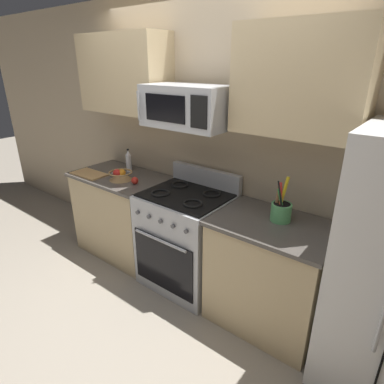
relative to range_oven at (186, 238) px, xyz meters
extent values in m
plane|color=gray|center=(0.00, -0.72, -0.47)|extent=(16.00, 16.00, 0.00)
cube|color=tan|center=(0.00, 0.39, 0.83)|extent=(8.00, 0.10, 2.60)
cube|color=tan|center=(-0.90, 0.00, -0.03)|extent=(0.98, 0.61, 0.88)
cube|color=#4C4742|center=(-0.90, 0.00, 0.42)|extent=(1.02, 0.65, 0.03)
cube|color=#B2B5BA|center=(0.00, 0.00, -0.02)|extent=(0.76, 0.65, 0.91)
cube|color=black|center=(0.00, -0.33, -0.11)|extent=(0.67, 0.01, 0.51)
cylinder|color=#B2B5BA|center=(0.00, -0.36, 0.15)|extent=(0.57, 0.02, 0.02)
cube|color=black|center=(0.00, 0.00, 0.44)|extent=(0.73, 0.58, 0.02)
cube|color=#B2B5BA|center=(0.00, 0.29, 0.53)|extent=(0.76, 0.06, 0.18)
torus|color=black|center=(-0.18, -0.14, 0.46)|extent=(0.17, 0.17, 0.02)
torus|color=black|center=(0.18, -0.14, 0.46)|extent=(0.17, 0.17, 0.02)
torus|color=black|center=(-0.18, 0.13, 0.46)|extent=(0.17, 0.17, 0.02)
torus|color=black|center=(0.18, 0.13, 0.46)|extent=(0.17, 0.17, 0.02)
cylinder|color=#4C4C51|center=(-0.27, -0.34, 0.32)|extent=(0.04, 0.02, 0.04)
cylinder|color=#4C4C51|center=(-0.14, -0.34, 0.32)|extent=(0.04, 0.02, 0.04)
cylinder|color=#4C4C51|center=(0.00, -0.34, 0.32)|extent=(0.04, 0.02, 0.04)
cylinder|color=#4C4C51|center=(0.14, -0.34, 0.32)|extent=(0.04, 0.02, 0.04)
cylinder|color=#4C4C51|center=(0.27, -0.34, 0.32)|extent=(0.04, 0.02, 0.04)
cube|color=tan|center=(0.84, 0.00, -0.03)|extent=(0.86, 0.61, 0.88)
cube|color=#4C4742|center=(0.84, 0.00, 0.42)|extent=(0.90, 0.65, 0.03)
cube|color=#B2B5BA|center=(0.00, 0.03, 1.21)|extent=(0.73, 0.40, 0.33)
cube|color=black|center=(-0.07, -0.17, 1.21)|extent=(0.40, 0.01, 0.21)
cube|color=black|center=(0.26, -0.17, 1.21)|extent=(0.15, 0.01, 0.23)
cylinder|color=#B2B5BA|center=(-0.33, -0.20, 1.21)|extent=(0.02, 0.02, 0.23)
cube|color=tan|center=(-0.91, 0.17, 1.43)|extent=(1.01, 0.34, 0.73)
cube|color=tan|center=(0.84, 0.17, 1.43)|extent=(0.89, 0.34, 0.73)
cylinder|color=#59AD66|center=(0.86, 0.06, 0.51)|extent=(0.15, 0.15, 0.14)
cylinder|color=black|center=(0.86, 0.06, 0.52)|extent=(0.12, 0.12, 0.12)
cylinder|color=black|center=(0.86, 0.02, 0.61)|extent=(0.08, 0.02, 0.29)
cylinder|color=red|center=(0.85, 0.05, 0.60)|extent=(0.07, 0.06, 0.27)
cylinder|color=green|center=(0.86, 0.05, 0.58)|extent=(0.08, 0.03, 0.23)
cylinder|color=yellow|center=(0.85, 0.07, 0.62)|extent=(0.06, 0.06, 0.32)
cylinder|color=olive|center=(0.81, 0.06, 0.58)|extent=(0.02, 0.06, 0.23)
cone|color=#9E7A4C|center=(-0.78, -0.08, 0.47)|extent=(0.23, 0.23, 0.08)
torus|color=#9E7A4C|center=(-0.78, -0.08, 0.51)|extent=(0.24, 0.24, 0.02)
sphere|color=red|center=(-0.80, -0.11, 0.51)|extent=(0.08, 0.08, 0.08)
sphere|color=orange|center=(-0.78, -0.07, 0.51)|extent=(0.08, 0.08, 0.08)
sphere|color=red|center=(-0.57, -0.08, 0.47)|extent=(0.07, 0.07, 0.07)
cube|color=tan|center=(-1.16, -0.19, 0.44)|extent=(0.39, 0.22, 0.02)
cylinder|color=silver|center=(-0.91, 0.15, 0.53)|extent=(0.06, 0.06, 0.18)
cone|color=silver|center=(-0.91, 0.15, 0.64)|extent=(0.05, 0.05, 0.05)
cylinder|color=black|center=(-0.91, 0.15, 0.68)|extent=(0.02, 0.02, 0.01)
camera|label=1|loc=(1.66, -2.04, 1.55)|focal=30.10mm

